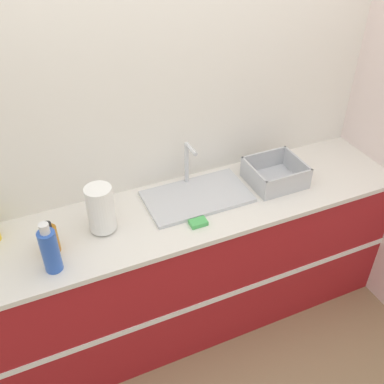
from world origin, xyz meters
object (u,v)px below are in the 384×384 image
(dish_rack, at_px, (275,175))
(bottle_amber, at_px, (50,239))
(sink, at_px, (197,195))
(bottle_blue, at_px, (50,250))
(paper_towel_roll, at_px, (101,209))

(dish_rack, xyz_separation_m, bottle_amber, (-1.29, -0.06, 0.03))
(sink, distance_m, bottle_blue, 0.86)
(sink, bearing_deg, bottle_amber, -172.79)
(sink, distance_m, paper_towel_roll, 0.56)
(sink, height_order, bottle_amber, sink)
(sink, xyz_separation_m, paper_towel_roll, (-0.55, -0.05, 0.11))
(bottle_blue, bearing_deg, bottle_amber, 83.69)
(bottle_blue, bearing_deg, sink, 15.35)
(sink, bearing_deg, bottle_blue, -164.65)
(paper_towel_roll, xyz_separation_m, bottle_blue, (-0.28, -0.18, -0.01))
(paper_towel_roll, relative_size, bottle_amber, 1.50)
(dish_rack, xyz_separation_m, bottle_blue, (-1.31, -0.18, 0.07))
(bottle_amber, bearing_deg, paper_towel_roll, 11.51)
(sink, height_order, paper_towel_roll, sink)
(paper_towel_roll, xyz_separation_m, bottle_amber, (-0.27, -0.05, -0.06))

